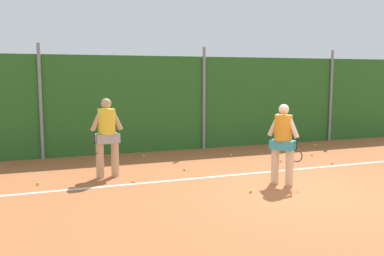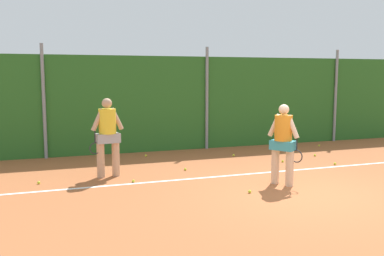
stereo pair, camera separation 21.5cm
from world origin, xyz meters
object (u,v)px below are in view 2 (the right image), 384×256
at_px(player_foreground_near, 283,140).
at_px(tennis_ball_2, 315,155).
at_px(tennis_ball_0, 234,155).
at_px(tennis_ball_7, 146,156).
at_px(tennis_ball_8, 133,181).
at_px(tennis_ball_4, 319,146).
at_px(tennis_ball_6, 250,192).
at_px(tennis_ball_3, 185,169).
at_px(tennis_ball_1, 39,183).
at_px(tennis_ball_5, 283,161).
at_px(player_midcourt, 107,133).
at_px(tennis_ball_9, 335,164).

xyz_separation_m(player_foreground_near, tennis_ball_2, (2.68, 2.58, -0.98)).
distance_m(tennis_ball_0, tennis_ball_7, 2.65).
xyz_separation_m(tennis_ball_0, tennis_ball_8, (-3.47, -2.12, 0.00)).
relative_size(tennis_ball_4, tennis_ball_6, 1.00).
bearing_deg(tennis_ball_3, tennis_ball_0, 34.35).
relative_size(tennis_ball_0, tennis_ball_1, 1.00).
bearing_deg(tennis_ball_1, tennis_ball_5, 2.71).
height_order(tennis_ball_4, tennis_ball_7, same).
xyz_separation_m(player_foreground_near, player_midcourt, (-3.57, 2.02, 0.05)).
bearing_deg(player_foreground_near, tennis_ball_7, 175.05).
relative_size(tennis_ball_0, tennis_ball_4, 1.00).
bearing_deg(tennis_ball_9, tennis_ball_8, -179.02).
distance_m(tennis_ball_1, tennis_ball_9, 7.63).
bearing_deg(tennis_ball_9, tennis_ball_6, -153.19).
height_order(player_foreground_near, tennis_ball_8, player_foreground_near).
distance_m(player_midcourt, tennis_ball_5, 4.97).
bearing_deg(tennis_ball_5, player_foreground_near, -121.32).
bearing_deg(tennis_ball_0, tennis_ball_3, -145.65).
relative_size(player_foreground_near, player_midcourt, 0.95).
relative_size(tennis_ball_2, tennis_ball_3, 1.00).
bearing_deg(player_foreground_near, tennis_ball_2, 101.75).
bearing_deg(tennis_ball_0, tennis_ball_5, -53.72).
xyz_separation_m(player_midcourt, tennis_ball_2, (6.24, 0.56, -1.03)).
relative_size(tennis_ball_5, tennis_ball_9, 1.00).
bearing_deg(tennis_ball_7, tennis_ball_5, -30.91).
relative_size(tennis_ball_2, tennis_ball_5, 1.00).
relative_size(tennis_ball_4, tennis_ball_7, 1.00).
bearing_deg(tennis_ball_1, tennis_ball_8, -14.96).
height_order(tennis_ball_0, tennis_ball_1, same).
distance_m(tennis_ball_4, tennis_ball_6, 6.57).
relative_size(tennis_ball_0, tennis_ball_6, 1.00).
distance_m(tennis_ball_0, tennis_ball_8, 4.07).
height_order(tennis_ball_5, tennis_ball_8, same).
bearing_deg(tennis_ball_5, player_midcourt, -178.73).
bearing_deg(tennis_ball_9, tennis_ball_3, 170.64).
xyz_separation_m(tennis_ball_5, tennis_ball_7, (-3.45, 2.07, 0.00)).
distance_m(tennis_ball_3, tennis_ball_9, 4.13).
xyz_separation_m(tennis_ball_3, tennis_ball_5, (2.90, 0.08, 0.00)).
distance_m(player_midcourt, tennis_ball_8, 1.35).
distance_m(tennis_ball_2, tennis_ball_7, 5.10).
height_order(tennis_ball_0, tennis_ball_6, same).
relative_size(player_foreground_near, tennis_ball_3, 27.27).
xyz_separation_m(player_foreground_near, tennis_ball_4, (3.87, 4.04, -0.98)).
xyz_separation_m(tennis_ball_8, tennis_ball_9, (5.58, 0.09, 0.00)).
bearing_deg(tennis_ball_3, tennis_ball_9, -9.36).
xyz_separation_m(player_foreground_near, tennis_ball_1, (-5.15, 1.82, -0.98)).
relative_size(tennis_ball_1, tennis_ball_4, 1.00).
bearing_deg(tennis_ball_0, tennis_ball_4, 10.45).
xyz_separation_m(player_midcourt, tennis_ball_3, (1.96, 0.02, -1.03)).
bearing_deg(tennis_ball_5, tennis_ball_9, -32.73).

